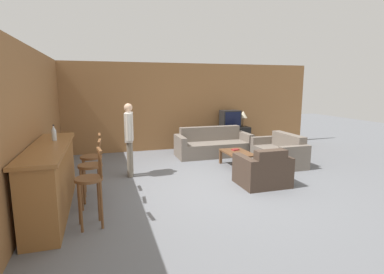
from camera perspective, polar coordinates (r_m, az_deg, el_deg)
name	(u,v)px	position (r m, az deg, el deg)	size (l,w,h in m)	color
ground_plane	(212,187)	(5.89, 3.87, -9.57)	(24.00, 24.00, 0.00)	slate
wall_back	(169,107)	(9.13, -4.35, 5.74)	(9.40, 0.08, 2.60)	olive
wall_left	(42,119)	(6.66, -26.61, 3.16)	(0.08, 8.70, 2.60)	olive
bar_counter	(51,179)	(5.14, -25.23, -7.21)	(0.55, 2.46, 1.06)	brown
bar_chair_near	(90,186)	(4.40, -18.83, -8.74)	(0.43, 0.43, 1.10)	brown
bar_chair_mid	(91,171)	(5.08, -18.61, -6.22)	(0.41, 0.41, 1.10)	brown
bar_chair_far	(92,162)	(5.67, -18.46, -4.55)	(0.38, 0.38, 1.10)	brown
couch_far	(213,145)	(8.41, 4.01, -1.62)	(2.08, 0.84, 0.78)	#70665B
armchair_near	(263,171)	(6.09, 13.37, -6.38)	(0.93, 0.80, 0.76)	#423328
loveseat_right	(280,153)	(7.83, 16.36, -2.91)	(0.77, 1.48, 0.75)	#70665B
coffee_table	(237,154)	(7.27, 8.61, -3.25)	(0.58, 0.94, 0.37)	brown
tv_unit	(230,137)	(9.50, 7.21, -0.05)	(1.19, 0.56, 0.66)	black
tv	(230,119)	(9.41, 7.29, 3.48)	(0.58, 0.42, 0.52)	black
bottle	(54,133)	(5.39, -24.82, 0.63)	(0.08, 0.08, 0.26)	silver
book_on_table	(235,150)	(7.43, 8.27, -2.40)	(0.19, 0.15, 0.03)	maroon
table_lamp	(243,115)	(9.59, 9.71, 4.18)	(0.27, 0.27, 0.49)	brown
person_by_window	(129,135)	(6.51, -11.88, 0.30)	(0.22, 0.50, 1.58)	#756B5B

